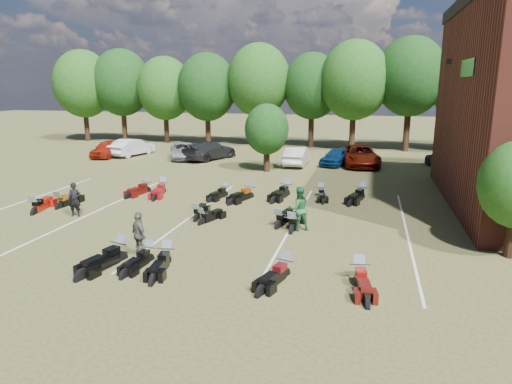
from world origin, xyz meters
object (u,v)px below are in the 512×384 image
(car_4, at_px, (337,157))
(person_green, at_px, (299,209))
(motorcycle_7, at_px, (35,214))
(person_black, at_px, (75,200))
(person_grey, at_px, (139,235))
(car_0, at_px, (108,149))
(motorcycle_3, at_px, (167,265))
(motorcycle_14, at_px, (147,192))

(car_4, relative_size, person_green, 2.05)
(person_green, distance_m, motorcycle_7, 13.10)
(person_black, xyz_separation_m, person_green, (10.83, 0.48, 0.14))
(person_black, bearing_deg, person_green, -12.26)
(car_4, distance_m, person_black, 20.90)
(person_black, distance_m, motorcycle_7, 2.38)
(person_black, distance_m, person_grey, 6.95)
(car_0, height_order, person_grey, person_grey)
(car_0, relative_size, car_4, 1.07)
(car_4, distance_m, motorcycle_3, 22.62)
(motorcycle_3, xyz_separation_m, motorcycle_7, (-9.12, 4.44, 0.00))
(person_grey, height_order, motorcycle_7, person_grey)
(person_grey, distance_m, motorcycle_7, 8.81)
(car_4, bearing_deg, person_grey, -85.47)
(car_0, height_order, motorcycle_7, car_0)
(car_0, bearing_deg, car_4, -3.76)
(person_green, bearing_deg, person_grey, 14.80)
(car_0, relative_size, person_black, 2.57)
(person_green, height_order, motorcycle_3, person_green)
(person_black, bearing_deg, car_0, 102.11)
(person_grey, xyz_separation_m, motorcycle_3, (1.29, -0.48, -0.86))
(motorcycle_14, bearing_deg, person_green, -15.24)
(motorcycle_7, height_order, motorcycle_14, motorcycle_7)
(person_green, relative_size, motorcycle_7, 0.81)
(person_grey, relative_size, motorcycle_3, 0.78)
(person_green, xyz_separation_m, motorcycle_7, (-13.05, -0.62, -0.98))
(person_black, bearing_deg, motorcycle_14, 64.98)
(car_4, height_order, person_black, person_black)
(person_green, xyz_separation_m, person_grey, (-5.22, -4.58, -0.12))
(person_black, relative_size, motorcycle_7, 0.70)
(car_0, distance_m, person_black, 19.04)
(car_0, xyz_separation_m, person_green, (19.44, -16.50, 0.24))
(motorcycle_7, bearing_deg, car_0, -81.55)
(car_4, bearing_deg, motorcycle_14, -111.13)
(car_4, distance_m, motorcycle_14, 15.91)
(car_0, distance_m, person_grey, 25.43)
(motorcycle_7, relative_size, motorcycle_14, 1.06)
(person_grey, bearing_deg, motorcycle_3, -163.57)
(car_0, bearing_deg, motorcycle_3, -59.82)
(person_black, bearing_deg, motorcycle_3, -48.40)
(car_0, relative_size, motorcycle_7, 1.79)
(person_grey, xyz_separation_m, motorcycle_14, (-4.62, 9.57, -0.86))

